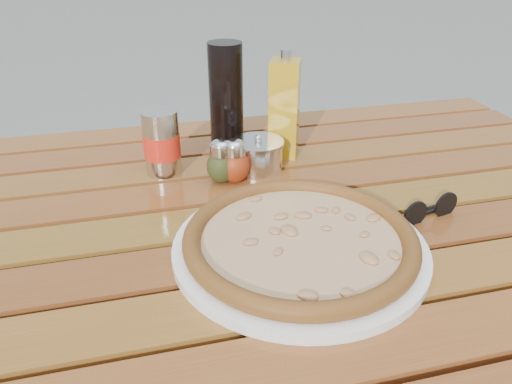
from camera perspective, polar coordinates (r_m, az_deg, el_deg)
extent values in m
cube|color=#3A210D|center=(1.56, 19.91, -4.88)|extent=(0.06, 0.06, 0.70)
cube|color=#361C0C|center=(0.83, 0.34, -5.50)|extent=(1.36, 0.86, 0.04)
cube|color=#5D2B10|center=(0.59, 8.21, -18.79)|extent=(1.40, 0.09, 0.03)
cube|color=#5D3310|center=(0.65, 4.90, -12.56)|extent=(1.40, 0.09, 0.03)
cube|color=#51240E|center=(0.73, 2.36, -7.52)|extent=(1.40, 0.09, 0.03)
cube|color=#56340F|center=(0.81, 0.35, -3.45)|extent=(1.40, 0.09, 0.03)
cube|color=#56280F|center=(0.90, -1.27, -0.13)|extent=(1.40, 0.09, 0.03)
cube|color=#592E0F|center=(0.98, -2.61, 2.60)|extent=(1.40, 0.09, 0.03)
cube|color=#56270F|center=(1.07, -3.73, 4.88)|extent=(1.40, 0.09, 0.03)
cube|color=#5B2C10|center=(1.17, -4.67, 6.80)|extent=(1.40, 0.09, 0.03)
cylinder|color=white|center=(0.71, 5.01, -6.37)|extent=(0.47, 0.47, 0.01)
cylinder|color=beige|center=(0.71, 5.05, -5.57)|extent=(0.42, 0.42, 0.01)
torus|color=black|center=(0.70, 5.07, -5.24)|extent=(0.44, 0.44, 0.03)
ellipsoid|color=#A63512|center=(0.89, -2.44, 2.97)|extent=(0.07, 0.07, 0.06)
cylinder|color=silver|center=(0.88, -2.49, 4.92)|extent=(0.05, 0.05, 0.02)
ellipsoid|color=silver|center=(0.88, -2.50, 5.46)|extent=(0.04, 0.04, 0.02)
ellipsoid|color=#3A411A|center=(0.89, -3.95, 2.96)|extent=(0.06, 0.06, 0.06)
cylinder|color=silver|center=(0.88, -4.02, 4.90)|extent=(0.04, 0.04, 0.02)
ellipsoid|color=silver|center=(0.88, -4.04, 5.44)|extent=(0.04, 0.04, 0.02)
cylinder|color=black|center=(0.99, -3.42, 10.45)|extent=(0.07, 0.07, 0.22)
cylinder|color=silver|center=(0.93, -10.73, 5.58)|extent=(0.08, 0.08, 0.12)
cylinder|color=red|center=(0.93, -10.70, 5.29)|extent=(0.08, 0.08, 0.04)
cube|color=#BC8D14|center=(0.98, 3.25, 9.41)|extent=(0.07, 0.07, 0.19)
cylinder|color=silver|center=(0.95, 3.43, 15.41)|extent=(0.03, 0.03, 0.02)
cylinder|color=silver|center=(0.94, 0.25, 4.05)|extent=(0.10, 0.10, 0.05)
cylinder|color=silver|center=(0.92, 0.26, 5.68)|extent=(0.11, 0.11, 0.01)
sphere|color=white|center=(0.92, 0.26, 6.14)|extent=(0.02, 0.02, 0.01)
cylinder|color=black|center=(0.81, 17.74, -2.44)|extent=(0.04, 0.01, 0.04)
cylinder|color=black|center=(0.85, 20.88, -1.38)|extent=(0.04, 0.01, 0.04)
cube|color=black|center=(0.82, 19.39, -1.66)|extent=(0.02, 0.01, 0.00)
cube|color=black|center=(0.83, 18.14, -2.53)|extent=(0.09, 0.02, 0.00)
cube|color=black|center=(0.85, 18.84, -2.02)|extent=(0.09, 0.02, 0.00)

